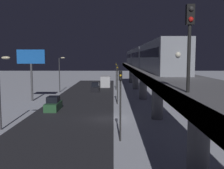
{
  "coord_description": "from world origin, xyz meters",
  "views": [
    {
      "loc": [
        -0.93,
        31.64,
        7.49
      ],
      "look_at": [
        -0.66,
        -13.13,
        2.91
      ],
      "focal_mm": 41.89,
      "sensor_mm": 36.0,
      "label": 1
    }
  ],
  "objects_px": {
    "sedan_black": "(95,88)",
    "traffic_light_mid": "(117,78)",
    "subway_train": "(142,57)",
    "sedan_green": "(53,104)",
    "commercial_billboard": "(31,62)",
    "traffic_light_far": "(116,72)",
    "rail_signal": "(190,33)",
    "traffic_light_near": "(120,95)",
    "box_truck": "(106,81)"
  },
  "relations": [
    {
      "from": "traffic_light_far",
      "to": "rail_signal",
      "type": "bearing_deg",
      "value": 93.36
    },
    {
      "from": "traffic_light_near",
      "to": "traffic_light_mid",
      "type": "distance_m",
      "value": 18.89
    },
    {
      "from": "rail_signal",
      "to": "box_truck",
      "type": "bearing_deg",
      "value": -84.39
    },
    {
      "from": "rail_signal",
      "to": "sedan_green",
      "type": "xyz_separation_m",
      "value": [
        12.15,
        -25.0,
        -7.81
      ]
    },
    {
      "from": "sedan_black",
      "to": "traffic_light_mid",
      "type": "bearing_deg",
      "value": -73.78
    },
    {
      "from": "sedan_green",
      "to": "traffic_light_mid",
      "type": "height_order",
      "value": "traffic_light_mid"
    },
    {
      "from": "traffic_light_near",
      "to": "commercial_billboard",
      "type": "distance_m",
      "value": 26.67
    },
    {
      "from": "traffic_light_near",
      "to": "traffic_light_far",
      "type": "bearing_deg",
      "value": -90.0
    },
    {
      "from": "rail_signal",
      "to": "box_truck",
      "type": "height_order",
      "value": "rail_signal"
    },
    {
      "from": "rail_signal",
      "to": "traffic_light_near",
      "type": "bearing_deg",
      "value": -75.26
    },
    {
      "from": "sedan_black",
      "to": "subway_train",
      "type": "bearing_deg",
      "value": -41.64
    },
    {
      "from": "rail_signal",
      "to": "sedan_green",
      "type": "bearing_deg",
      "value": -64.08
    },
    {
      "from": "sedan_black",
      "to": "box_truck",
      "type": "bearing_deg",
      "value": 79.32
    },
    {
      "from": "sedan_green",
      "to": "commercial_billboard",
      "type": "xyz_separation_m",
      "value": [
        5.5,
        -7.86,
        6.03
      ]
    },
    {
      "from": "box_truck",
      "to": "traffic_light_mid",
      "type": "xyz_separation_m",
      "value": [
        -2.7,
        26.76,
        2.85
      ]
    },
    {
      "from": "commercial_billboard",
      "to": "sedan_green",
      "type": "bearing_deg",
      "value": 124.98
    },
    {
      "from": "sedan_green",
      "to": "traffic_light_far",
      "type": "height_order",
      "value": "traffic_light_far"
    },
    {
      "from": "sedan_green",
      "to": "traffic_light_near",
      "type": "height_order",
      "value": "traffic_light_near"
    },
    {
      "from": "sedan_black",
      "to": "traffic_light_far",
      "type": "bearing_deg",
      "value": 30.11
    },
    {
      "from": "subway_train",
      "to": "sedan_black",
      "type": "xyz_separation_m",
      "value": [
        9.46,
        -8.41,
        -6.87
      ]
    },
    {
      "from": "sedan_green",
      "to": "traffic_light_far",
      "type": "relative_size",
      "value": 0.68
    },
    {
      "from": "sedan_black",
      "to": "sedan_green",
      "type": "height_order",
      "value": "same"
    },
    {
      "from": "sedan_black",
      "to": "commercial_billboard",
      "type": "xyz_separation_m",
      "value": [
        10.1,
        13.02,
        6.03
      ]
    },
    {
      "from": "traffic_light_mid",
      "to": "commercial_billboard",
      "type": "distance_m",
      "value": 15.36
    },
    {
      "from": "rail_signal",
      "to": "traffic_light_mid",
      "type": "height_order",
      "value": "rail_signal"
    },
    {
      "from": "sedan_black",
      "to": "traffic_light_near",
      "type": "xyz_separation_m",
      "value": [
        -4.7,
        35.05,
        3.4
      ]
    },
    {
      "from": "sedan_black",
      "to": "box_truck",
      "type": "relative_size",
      "value": 0.57
    },
    {
      "from": "traffic_light_mid",
      "to": "commercial_billboard",
      "type": "xyz_separation_m",
      "value": [
        14.8,
        -3.14,
        2.63
      ]
    },
    {
      "from": "rail_signal",
      "to": "traffic_light_mid",
      "type": "bearing_deg",
      "value": -84.52
    },
    {
      "from": "sedan_black",
      "to": "traffic_light_near",
      "type": "bearing_deg",
      "value": -82.36
    },
    {
      "from": "sedan_black",
      "to": "traffic_light_mid",
      "type": "height_order",
      "value": "traffic_light_mid"
    },
    {
      "from": "subway_train",
      "to": "sedan_black",
      "type": "relative_size",
      "value": 13.27
    },
    {
      "from": "rail_signal",
      "to": "commercial_billboard",
      "type": "height_order",
      "value": "rail_signal"
    },
    {
      "from": "traffic_light_far",
      "to": "commercial_billboard",
      "type": "xyz_separation_m",
      "value": [
        14.8,
        15.74,
        2.63
      ]
    },
    {
      "from": "traffic_light_mid",
      "to": "traffic_light_far",
      "type": "xyz_separation_m",
      "value": [
        0.0,
        -18.89,
        0.0
      ]
    },
    {
      "from": "sedan_black",
      "to": "commercial_billboard",
      "type": "distance_m",
      "value": 17.55
    },
    {
      "from": "rail_signal",
      "to": "sedan_green",
      "type": "distance_m",
      "value": 28.88
    },
    {
      "from": "traffic_light_far",
      "to": "box_truck",
      "type": "bearing_deg",
      "value": -71.08
    },
    {
      "from": "subway_train",
      "to": "commercial_billboard",
      "type": "xyz_separation_m",
      "value": [
        19.56,
        4.6,
        -0.84
      ]
    },
    {
      "from": "sedan_green",
      "to": "traffic_light_mid",
      "type": "relative_size",
      "value": 0.68
    },
    {
      "from": "sedan_black",
      "to": "box_truck",
      "type": "xyz_separation_m",
      "value": [
        -2.0,
        -10.6,
        0.55
      ]
    },
    {
      "from": "rail_signal",
      "to": "traffic_light_far",
      "type": "distance_m",
      "value": 48.89
    },
    {
      "from": "subway_train",
      "to": "commercial_billboard",
      "type": "relative_size",
      "value": 6.23
    },
    {
      "from": "box_truck",
      "to": "traffic_light_near",
      "type": "xyz_separation_m",
      "value": [
        -2.7,
        45.65,
        2.85
      ]
    },
    {
      "from": "commercial_billboard",
      "to": "traffic_light_mid",
      "type": "bearing_deg",
      "value": 168.01
    },
    {
      "from": "traffic_light_near",
      "to": "traffic_light_far",
      "type": "height_order",
      "value": "same"
    },
    {
      "from": "sedan_black",
      "to": "sedan_green",
      "type": "bearing_deg",
      "value": -102.42
    },
    {
      "from": "sedan_black",
      "to": "traffic_light_far",
      "type": "distance_m",
      "value": 6.41
    },
    {
      "from": "subway_train",
      "to": "sedan_green",
      "type": "bearing_deg",
      "value": 41.55
    },
    {
      "from": "commercial_billboard",
      "to": "rail_signal",
      "type": "bearing_deg",
      "value": 118.24
    }
  ]
}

